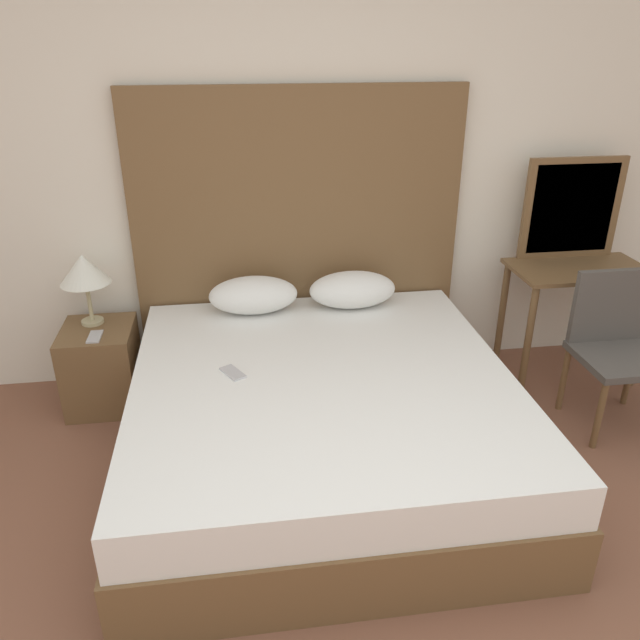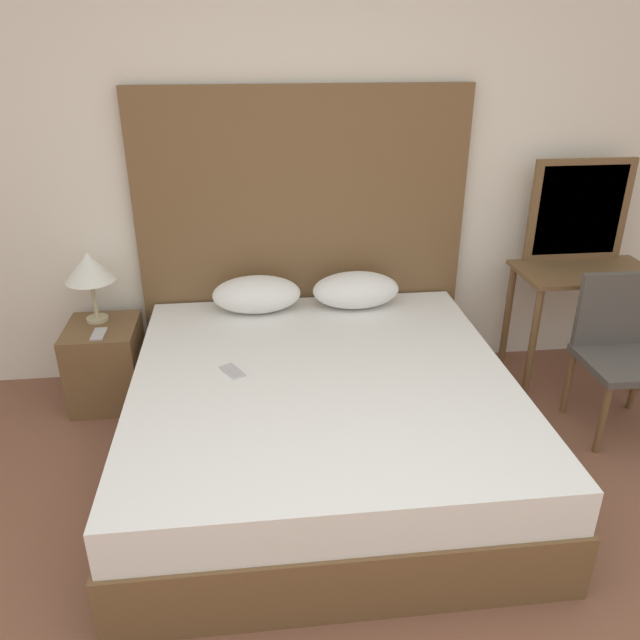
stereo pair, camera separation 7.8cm
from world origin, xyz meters
TOP-DOWN VIEW (x-y plane):
  - wall_back at (0.00, 2.41)m, footprint 10.00×0.06m
  - bed at (-0.02, 1.32)m, footprint 1.88×1.98m
  - headboard at (-0.02, 2.33)m, footprint 1.98×0.05m
  - pillow_left at (-0.32, 2.11)m, footprint 0.52×0.29m
  - pillow_right at (0.27, 2.11)m, footprint 0.52×0.29m
  - phone_on_bed at (-0.46, 1.39)m, footprint 0.13×0.17m
  - nightstand at (-1.24, 2.07)m, footprint 0.40×0.44m
  - table_lamp at (-1.27, 2.15)m, footprint 0.28×0.28m
  - phone_on_nightstand at (-1.22, 1.96)m, footprint 0.07×0.15m
  - vanity_desk at (1.66, 2.00)m, footprint 0.82×0.47m
  - vanity_mirror at (1.66, 2.21)m, footprint 0.63×0.03m
  - chair at (1.65, 1.50)m, footprint 0.48×0.44m

SIDE VIEW (x-z plane):
  - nightstand at x=-1.24m, z-range 0.00..0.49m
  - bed at x=-0.02m, z-range 0.00..0.52m
  - chair at x=1.65m, z-range 0.06..0.93m
  - phone_on_nightstand at x=-1.22m, z-range 0.49..0.50m
  - phone_on_bed at x=-0.46m, z-range 0.52..0.53m
  - vanity_desk at x=1.66m, z-range 0.22..0.96m
  - pillow_left at x=-0.32m, z-range 0.52..0.74m
  - pillow_right at x=0.27m, z-range 0.52..0.74m
  - table_lamp at x=-1.27m, z-range 0.61..1.03m
  - headboard at x=-0.02m, z-range 0.00..1.79m
  - vanity_mirror at x=1.66m, z-range 0.74..1.37m
  - wall_back at x=0.00m, z-range 0.00..2.70m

